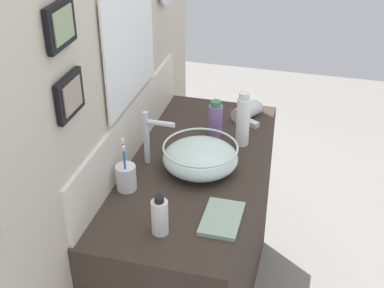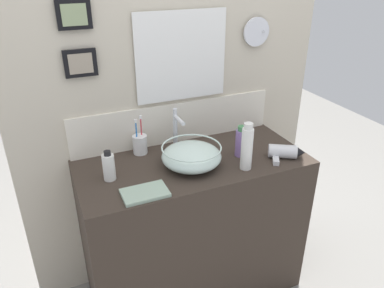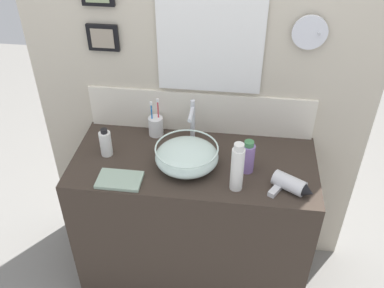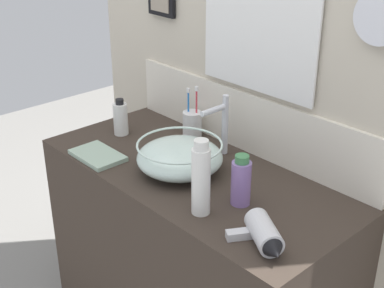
{
  "view_description": "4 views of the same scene",
  "coord_description": "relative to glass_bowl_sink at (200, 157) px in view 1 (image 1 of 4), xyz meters",
  "views": [
    {
      "loc": [
        -1.72,
        -0.45,
        2.02
      ],
      "look_at": [
        -0.01,
        0.0,
        0.95
      ],
      "focal_mm": 50.0,
      "sensor_mm": 36.0,
      "label": 1
    },
    {
      "loc": [
        -0.66,
        -1.51,
        1.77
      ],
      "look_at": [
        -0.01,
        0.0,
        0.95
      ],
      "focal_mm": 35.0,
      "sensor_mm": 36.0,
      "label": 2
    },
    {
      "loc": [
        0.19,
        -1.57,
        2.13
      ],
      "look_at": [
        -0.01,
        0.0,
        0.95
      ],
      "focal_mm": 40.0,
      "sensor_mm": 36.0,
      "label": 3
    },
    {
      "loc": [
        1.19,
        -1.1,
        1.72
      ],
      "look_at": [
        -0.01,
        0.0,
        0.95
      ],
      "focal_mm": 50.0,
      "sensor_mm": 36.0,
      "label": 4
    }
  ],
  "objects": [
    {
      "name": "vanity_counter",
      "position": [
        0.03,
        0.04,
        -0.48
      ],
      "size": [
        1.16,
        0.52,
        0.85
      ],
      "primitive_type": "cube",
      "color": "#382D26",
      "rests_on": "ground"
    },
    {
      "name": "lotion_bottle",
      "position": [
        -0.4,
        0.04,
        0.01
      ],
      "size": [
        0.06,
        0.06,
        0.15
      ],
      "color": "white",
      "rests_on": "vanity_counter"
    },
    {
      "name": "back_panel",
      "position": [
        0.03,
        0.33,
        0.37
      ],
      "size": [
        1.7,
        0.1,
        2.55
      ],
      "color": "beige",
      "rests_on": "ground"
    },
    {
      "name": "hand_towel",
      "position": [
        -0.28,
        -0.15,
        -0.05
      ],
      "size": [
        0.2,
        0.13,
        0.02
      ],
      "primitive_type": "cube",
      "color": "#99B29E",
      "rests_on": "vanity_counter"
    },
    {
      "name": "shampoo_bottle",
      "position": [
        0.28,
        0.0,
        0.02
      ],
      "size": [
        0.06,
        0.06,
        0.16
      ],
      "color": "#8C6BB2",
      "rests_on": "vanity_counter"
    },
    {
      "name": "faucet",
      "position": [
        0.0,
        0.2,
        0.07
      ],
      "size": [
        0.02,
        0.13,
        0.23
      ],
      "color": "silver",
      "rests_on": "vanity_counter"
    },
    {
      "name": "spray_bottle",
      "position": [
        0.23,
        -0.12,
        0.06
      ],
      "size": [
        0.06,
        0.06,
        0.24
      ],
      "color": "white",
      "rests_on": "vanity_counter"
    },
    {
      "name": "toothbrush_cup",
      "position": [
        -0.19,
        0.23,
        -0.01
      ],
      "size": [
        0.07,
        0.07,
        0.21
      ],
      "color": "white",
      "rests_on": "vanity_counter"
    },
    {
      "name": "glass_bowl_sink",
      "position": [
        0.0,
        0.0,
        0.0
      ],
      "size": [
        0.29,
        0.29,
        0.11
      ],
      "color": "silver",
      "rests_on": "vanity_counter"
    },
    {
      "name": "hair_drier",
      "position": [
        0.47,
        -0.11,
        -0.02
      ],
      "size": [
        0.2,
        0.15,
        0.07
      ],
      "color": "silver",
      "rests_on": "vanity_counter"
    }
  ]
}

